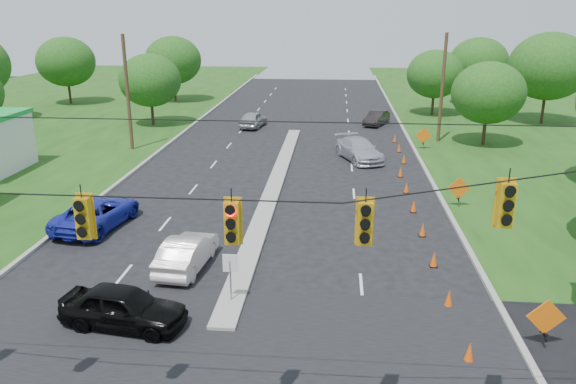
{
  "coord_description": "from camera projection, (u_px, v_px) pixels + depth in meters",
  "views": [
    {
      "loc": [
        3.8,
        -12.79,
        10.65
      ],
      "look_at": [
        1.7,
        11.39,
        2.8
      ],
      "focal_mm": 35.0,
      "sensor_mm": 36.0,
      "label": 1
    }
  ],
  "objects": [
    {
      "name": "curb_left",
      "position": [
        162.0,
        150.0,
        44.98
      ],
      "size": [
        0.25,
        110.0,
        0.16
      ],
      "primitive_type": "cube",
      "color": "gray",
      "rests_on": "ground"
    },
    {
      "name": "curb_right",
      "position": [
        417.0,
        156.0,
        43.32
      ],
      "size": [
        0.25,
        110.0,
        0.16
      ],
      "primitive_type": "cube",
      "color": "gray",
      "rests_on": "ground"
    },
    {
      "name": "median",
      "position": [
        274.0,
        187.0,
        35.62
      ],
      "size": [
        1.0,
        34.0,
        0.18
      ],
      "primitive_type": "cube",
      "color": "gray",
      "rests_on": "ground"
    },
    {
      "name": "median_sign",
      "position": [
        230.0,
        269.0,
        20.95
      ],
      "size": [
        0.55,
        0.06,
        2.05
      ],
      "color": "gray",
      "rests_on": "ground"
    },
    {
      "name": "signal_span",
      "position": [
        169.0,
        263.0,
        13.24
      ],
      "size": [
        25.6,
        0.32,
        9.0
      ],
      "color": "#422D1C",
      "rests_on": "ground"
    },
    {
      "name": "utility_pole_far_left",
      "position": [
        128.0,
        93.0,
        43.79
      ],
      "size": [
        0.28,
        0.28,
        9.0
      ],
      "primitive_type": "cylinder",
      "color": "#422D1C",
      "rests_on": "ground"
    },
    {
      "name": "utility_pole_far_right",
      "position": [
        442.0,
        89.0,
        46.47
      ],
      "size": [
        0.28,
        0.28,
        9.0
      ],
      "primitive_type": "cylinder",
      "color": "#422D1C",
      "rests_on": "ground"
    },
    {
      "name": "cone_0",
      "position": [
        469.0,
        352.0,
        17.77
      ],
      "size": [
        0.32,
        0.32,
        0.7
      ],
      "primitive_type": "cone",
      "color": "#EE530D",
      "rests_on": "ground"
    },
    {
      "name": "cone_1",
      "position": [
        449.0,
        298.0,
        21.09
      ],
      "size": [
        0.32,
        0.32,
        0.7
      ],
      "primitive_type": "cone",
      "color": "#EE530D",
      "rests_on": "ground"
    },
    {
      "name": "cone_2",
      "position": [
        434.0,
        259.0,
        24.41
      ],
      "size": [
        0.32,
        0.32,
        0.7
      ],
      "primitive_type": "cone",
      "color": "#EE530D",
      "rests_on": "ground"
    },
    {
      "name": "cone_3",
      "position": [
        423.0,
        229.0,
        27.73
      ],
      "size": [
        0.32,
        0.32,
        0.7
      ],
      "primitive_type": "cone",
      "color": "#EE530D",
      "rests_on": "ground"
    },
    {
      "name": "cone_4",
      "position": [
        414.0,
        206.0,
        31.04
      ],
      "size": [
        0.32,
        0.32,
        0.7
      ],
      "primitive_type": "cone",
      "color": "#EE530D",
      "rests_on": "ground"
    },
    {
      "name": "cone_5",
      "position": [
        406.0,
        187.0,
        34.36
      ],
      "size": [
        0.32,
        0.32,
        0.7
      ],
      "primitive_type": "cone",
      "color": "#EE530D",
      "rests_on": "ground"
    },
    {
      "name": "cone_6",
      "position": [
        401.0,
        172.0,
        37.68
      ],
      "size": [
        0.32,
        0.32,
        0.7
      ],
      "primitive_type": "cone",
      "color": "#EE530D",
      "rests_on": "ground"
    },
    {
      "name": "cone_7",
      "position": [
        404.0,
        159.0,
        40.95
      ],
      "size": [
        0.32,
        0.32,
        0.7
      ],
      "primitive_type": "cone",
      "color": "#EE530D",
      "rests_on": "ground"
    },
    {
      "name": "cone_8",
      "position": [
        399.0,
        148.0,
        44.26
      ],
      "size": [
        0.32,
        0.32,
        0.7
      ],
      "primitive_type": "cone",
      "color": "#EE530D",
      "rests_on": "ground"
    },
    {
      "name": "cone_9",
      "position": [
        395.0,
        138.0,
        47.58
      ],
      "size": [
        0.32,
        0.32,
        0.7
      ],
      "primitive_type": "cone",
      "color": "#EE530D",
      "rests_on": "ground"
    },
    {
      "name": "work_sign_0",
      "position": [
        546.0,
        319.0,
        18.28
      ],
      "size": [
        1.27,
        0.58,
        1.37
      ],
      "color": "black",
      "rests_on": "ground"
    },
    {
      "name": "work_sign_1",
      "position": [
        459.0,
        189.0,
        31.55
      ],
      "size": [
        1.27,
        0.58,
        1.37
      ],
      "color": "black",
      "rests_on": "ground"
    },
    {
      "name": "work_sign_2",
      "position": [
        424.0,
        136.0,
        44.82
      ],
      "size": [
        1.27,
        0.58,
        1.37
      ],
      "color": "black",
      "rests_on": "ground"
    },
    {
      "name": "tree_4",
      "position": [
        66.0,
        62.0,
        65.78
      ],
      "size": [
        6.72,
        6.72,
        7.84
      ],
      "color": "black",
      "rests_on": "ground"
    },
    {
      "name": "tree_5",
      "position": [
        150.0,
        80.0,
        53.44
      ],
      "size": [
        5.88,
        5.88,
        6.86
      ],
      "color": "black",
      "rests_on": "ground"
    },
    {
      "name": "tree_6",
      "position": [
        173.0,
        60.0,
        67.64
      ],
      "size": [
        6.72,
        6.72,
        7.84
      ],
      "color": "black",
      "rests_on": "ground"
    },
    {
      "name": "tree_9",
      "position": [
        488.0,
        93.0,
        45.29
      ],
      "size": [
        5.88,
        5.88,
        6.86
      ],
      "color": "black",
      "rests_on": "ground"
    },
    {
      "name": "tree_10",
      "position": [
        549.0,
        66.0,
        53.73
      ],
      "size": [
        7.56,
        7.56,
        8.82
      ],
      "color": "black",
      "rests_on": "ground"
    },
    {
      "name": "tree_11",
      "position": [
        478.0,
        63.0,
        64.67
      ],
      "size": [
        6.72,
        6.72,
        7.84
      ],
      "color": "black",
      "rests_on": "ground"
    },
    {
      "name": "tree_12",
      "position": [
        435.0,
        74.0,
        58.72
      ],
      "size": [
        5.88,
        5.88,
        6.86
      ],
      "color": "black",
      "rests_on": "ground"
    },
    {
      "name": "black_sedan",
      "position": [
        123.0,
        307.0,
        19.65
      ],
      "size": [
        4.68,
        2.43,
        1.52
      ],
      "primitive_type": "imported",
      "rotation": [
        0.0,
        0.0,
        1.42
      ],
      "color": "black",
      "rests_on": "ground"
    },
    {
      "name": "white_sedan",
      "position": [
        187.0,
        252.0,
        24.19
      ],
      "size": [
        1.94,
        4.54,
        1.45
      ],
      "primitive_type": "imported",
      "rotation": [
        0.0,
        0.0,
        3.05
      ],
      "color": "silver",
      "rests_on": "ground"
    },
    {
      "name": "blue_pickup",
      "position": [
        97.0,
        213.0,
        28.81
      ],
      "size": [
        3.3,
        5.83,
        1.54
      ],
      "primitive_type": "imported",
      "rotation": [
        0.0,
        0.0,
        3.0
      ],
      "color": "#2028AE",
      "rests_on": "ground"
    },
    {
      "name": "silver_car_far",
      "position": [
        359.0,
        150.0,
        41.83
      ],
      "size": [
        4.03,
        5.88,
        1.58
      ],
      "primitive_type": "imported",
      "rotation": [
        0.0,
        0.0,
        0.37
      ],
      "color": "#A8A6B5",
      "rests_on": "ground"
    },
    {
      "name": "silver_car_oncoming",
      "position": [
        253.0,
        119.0,
        53.61
      ],
      "size": [
        2.45,
        4.7,
        1.53
      ],
      "primitive_type": "imported",
      "rotation": [
        0.0,
        0.0,
        2.99
      ],
      "color": "#98979A",
      "rests_on": "ground"
    },
    {
      "name": "dark_car_receding",
      "position": [
        377.0,
        118.0,
        54.69
      ],
      "size": [
        2.93,
        4.4,
        1.37
      ],
      "primitive_type": "imported",
      "rotation": [
        0.0,
        0.0,
        -0.39
      ],
      "color": "black",
      "rests_on": "ground"
    }
  ]
}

